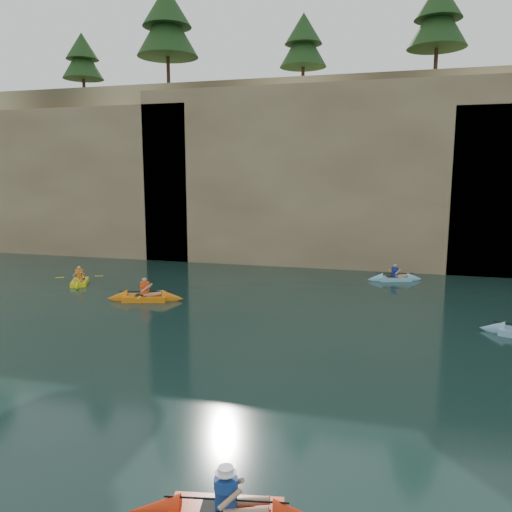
# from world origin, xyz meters

# --- Properties ---
(ground) EXTENTS (160.00, 160.00, 0.00)m
(ground) POSITION_xyz_m (0.00, 0.00, 0.00)
(ground) COLOR black
(ground) RESTS_ON ground
(cliff) EXTENTS (70.00, 16.00, 12.00)m
(cliff) POSITION_xyz_m (0.00, 30.00, 6.00)
(cliff) COLOR tan
(cliff) RESTS_ON ground
(cliff_slab_west) EXTENTS (26.00, 2.40, 10.56)m
(cliff_slab_west) POSITION_xyz_m (-20.00, 22.60, 5.28)
(cliff_slab_west) COLOR tan
(cliff_slab_west) RESTS_ON ground
(cliff_slab_center) EXTENTS (24.00, 2.40, 11.40)m
(cliff_slab_center) POSITION_xyz_m (2.00, 22.60, 5.70)
(cliff_slab_center) COLOR tan
(cliff_slab_center) RESTS_ON ground
(sea_cave_west) EXTENTS (4.50, 1.00, 4.00)m
(sea_cave_west) POSITION_xyz_m (-18.00, 21.95, 2.00)
(sea_cave_west) COLOR black
(sea_cave_west) RESTS_ON ground
(sea_cave_center) EXTENTS (3.50, 1.00, 3.20)m
(sea_cave_center) POSITION_xyz_m (-4.00, 21.95, 1.60)
(sea_cave_center) COLOR black
(sea_cave_center) RESTS_ON ground
(sea_cave_east) EXTENTS (5.00, 1.00, 4.50)m
(sea_cave_east) POSITION_xyz_m (10.00, 21.95, 2.25)
(sea_cave_east) COLOR black
(sea_cave_east) RESTS_ON ground
(cliff_pines) EXTENTS (56.00, 6.00, 7.83)m
(cliff_pines) POSITION_xyz_m (0.00, 25.00, 15.91)
(cliff_pines) COLOR black
(cliff_pines) RESTS_ON cliff
(kayaker_orange) EXTENTS (3.60, 2.55, 1.34)m
(kayaker_orange) POSITION_xyz_m (-4.89, 11.46, 0.16)
(kayaker_orange) COLOR orange
(kayaker_orange) RESTS_ON ground
(kayaker_yellow) EXTENTS (2.15, 2.95, 1.21)m
(kayaker_yellow) POSITION_xyz_m (-9.85, 13.69, 0.15)
(kayaker_yellow) COLOR #FFF115
(kayaker_yellow) RESTS_ON ground
(kayaker_ltblue_mid) EXTENTS (3.06, 2.18, 1.14)m
(kayaker_ltblue_mid) POSITION_xyz_m (6.16, 19.00, 0.14)
(kayaker_ltblue_mid) COLOR #83C3DB
(kayaker_ltblue_mid) RESTS_ON ground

